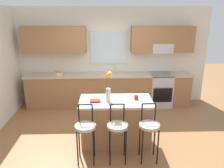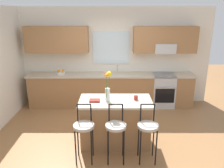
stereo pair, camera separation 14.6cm
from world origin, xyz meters
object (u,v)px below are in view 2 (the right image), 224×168
at_px(bar_stool_near, 83,128).
at_px(flower_vase, 107,86).
at_px(cookbook, 94,101).
at_px(bar_stool_far, 147,128).
at_px(mug_ceramic, 135,98).
at_px(kitchen_island, 115,122).
at_px(oven_range, 162,90).
at_px(bar_stool_middle, 115,128).
at_px(fruit_bowl_oranges, 60,73).

bearing_deg(bar_stool_near, flower_vase, 52.79).
relative_size(flower_vase, cookbook, 2.95).
height_order(bar_stool_far, mug_ceramic, bar_stool_far).
relative_size(bar_stool_near, bar_stool_far, 1.00).
height_order(kitchen_island, flower_vase, flower_vase).
height_order(oven_range, kitchen_island, same).
height_order(kitchen_island, bar_stool_far, bar_stool_far).
xyz_separation_m(flower_vase, cookbook, (-0.25, 0.00, -0.29)).
relative_size(flower_vase, mug_ceramic, 6.55).
bearing_deg(kitchen_island, cookbook, -172.66).
xyz_separation_m(kitchen_island, cookbook, (-0.40, -0.05, 0.47)).
relative_size(bar_stool_near, cookbook, 5.21).
xyz_separation_m(bar_stool_middle, bar_stool_far, (0.55, 0.00, 0.00)).
distance_m(oven_range, mug_ceramic, 2.17).
bearing_deg(kitchen_island, flower_vase, -160.40).
distance_m(bar_stool_middle, cookbook, 0.73).
height_order(oven_range, mug_ceramic, mug_ceramic).
distance_m(bar_stool_far, fruit_bowl_oranges, 3.25).
distance_m(oven_range, fruit_bowl_oranges, 2.88).
height_order(oven_range, flower_vase, flower_vase).
bearing_deg(bar_stool_near, kitchen_island, 46.72).
bearing_deg(fruit_bowl_oranges, bar_stool_far, -51.16).
xyz_separation_m(bar_stool_near, mug_ceramic, (0.95, 0.61, 0.33)).
bearing_deg(bar_stool_near, bar_stool_middle, 0.00).
bearing_deg(mug_ceramic, bar_stool_middle, -123.12).
bearing_deg(fruit_bowl_oranges, bar_stool_near, -69.78).
distance_m(kitchen_island, mug_ceramic, 0.64).
distance_m(flower_vase, mug_ceramic, 0.61).
relative_size(bar_stool_far, flower_vase, 1.77).
height_order(bar_stool_near, mug_ceramic, bar_stool_near).
xyz_separation_m(kitchen_island, fruit_bowl_oranges, (-1.48, 1.93, 0.50)).
xyz_separation_m(oven_range, bar_stool_near, (-1.91, -2.49, 0.18)).
height_order(bar_stool_middle, bar_stool_far, same).
height_order(bar_stool_far, cookbook, bar_stool_far).
bearing_deg(mug_ceramic, oven_range, 62.99).
bearing_deg(bar_stool_middle, mug_ceramic, 56.88).
bearing_deg(cookbook, kitchen_island, 7.34).
relative_size(oven_range, bar_stool_middle, 0.88).
height_order(oven_range, bar_stool_middle, bar_stool_middle).
xyz_separation_m(flower_vase, fruit_bowl_oranges, (-1.33, 1.99, -0.27)).
height_order(bar_stool_middle, fruit_bowl_oranges, fruit_bowl_oranges).
xyz_separation_m(cookbook, fruit_bowl_oranges, (-1.08, 1.99, 0.03)).
xyz_separation_m(bar_stool_near, fruit_bowl_oranges, (-0.93, 2.52, 0.33)).
relative_size(kitchen_island, cookbook, 7.04).
relative_size(bar_stool_middle, cookbook, 5.21).
xyz_separation_m(kitchen_island, bar_stool_near, (-0.55, -0.58, 0.17)).
bearing_deg(fruit_bowl_oranges, bar_stool_middle, -59.60).
xyz_separation_m(bar_stool_middle, mug_ceramic, (0.40, 0.61, 0.33)).
relative_size(oven_range, flower_vase, 1.56).
height_order(oven_range, bar_stool_far, bar_stool_far).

